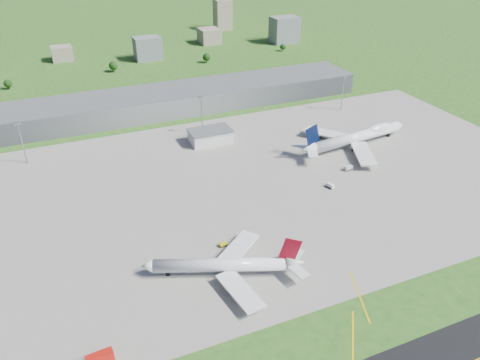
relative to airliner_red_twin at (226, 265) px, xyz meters
name	(u,v)px	position (x,y,z in m)	size (l,w,h in m)	color
ground	(174,117)	(27.90, 173.01, -4.83)	(1400.00, 1400.00, 0.00)	#2A571B
apron	(248,185)	(37.90, 63.01, -4.79)	(360.00, 190.00, 0.08)	gray
terminal	(167,101)	(27.90, 188.01, 2.67)	(300.00, 42.00, 15.00)	slate
ops_building	(210,136)	(37.90, 123.01, -0.83)	(26.00, 16.00, 8.00)	silver
mast_west	(20,136)	(-72.10, 138.01, 12.88)	(3.50, 2.00, 25.90)	gray
mast_center	(202,108)	(37.90, 138.01, 12.88)	(3.50, 2.00, 25.90)	gray
mast_east	(343,87)	(147.90, 138.01, 12.88)	(3.50, 2.00, 25.90)	gray
airliner_red_twin	(226,265)	(0.00, 0.00, 0.00)	(63.26, 47.87, 18.13)	white
airliner_blue_quad	(357,137)	(121.54, 81.21, 1.24)	(83.69, 65.23, 21.85)	white
fire_truck	(100,359)	(-54.03, -23.99, -2.88)	(9.18, 4.20, 3.91)	#B7160D
tug_yellow	(223,245)	(5.76, 17.97, -3.94)	(3.57, 2.38, 1.69)	#D4CC0C
van_white_near	(330,186)	(77.44, 42.77, -3.63)	(3.12, 4.93, 2.36)	white
van_white_far	(348,168)	(98.00, 55.75, -3.53)	(5.32, 3.16, 2.57)	silver
bldg_cw	(62,53)	(-32.10, 363.01, 2.17)	(20.00, 18.00, 14.00)	gray
bldg_c	(148,48)	(47.90, 333.01, 6.17)	(26.00, 20.00, 22.00)	slate
bldg_ce	(209,36)	(127.90, 373.01, 3.17)	(22.00, 24.00, 16.00)	gray
bldg_e	(284,30)	(207.90, 343.01, 9.17)	(30.00, 22.00, 28.00)	slate
bldg_tall_e	(223,15)	(167.90, 433.01, 13.17)	(20.00, 18.00, 36.00)	gray
tree_w	(8,84)	(-82.10, 288.01, 0.03)	(6.75, 6.75, 8.25)	#382314
tree_c	(113,66)	(7.90, 303.01, 1.01)	(8.10, 8.10, 9.90)	#382314
tree_e	(207,57)	(97.90, 298.01, 0.68)	(7.65, 7.65, 9.35)	#382314
tree_far_e	(283,47)	(187.90, 308.01, -0.30)	(6.30, 6.30, 7.70)	#382314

